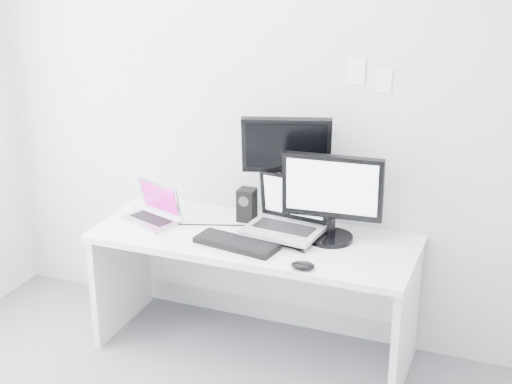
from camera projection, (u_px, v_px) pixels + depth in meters
back_wall at (276, 112)px, 4.28m from camera, size 3.60×0.00×3.60m
desk at (254, 294)px, 4.32m from camera, size 1.80×0.70×0.73m
macbook at (149, 203)px, 4.34m from camera, size 0.38×0.33×0.24m
speaker at (247, 205)px, 4.37m from camera, size 0.12×0.12×0.19m
dell_laptop at (283, 209)px, 4.11m from camera, size 0.44×0.36×0.34m
rear_monitor at (286, 170)px, 4.22m from camera, size 0.52×0.32×0.67m
samsung_monitor at (332, 197)px, 4.06m from camera, size 0.57×0.30×0.50m
keyboard at (236, 244)px, 4.06m from camera, size 0.48×0.24×0.03m
mouse at (303, 266)px, 3.80m from camera, size 0.13×0.10×0.04m
wall_note_0 at (356, 71)px, 4.03m from camera, size 0.10×0.00×0.14m
wall_note_1 at (383, 81)px, 3.99m from camera, size 0.09×0.00×0.13m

